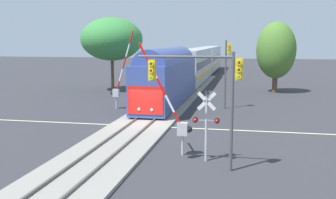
{
  "coord_description": "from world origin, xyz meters",
  "views": [
    {
      "loc": [
        7.41,
        -26.9,
        6.16
      ],
      "look_at": [
        1.98,
        0.07,
        2.0
      ],
      "focal_mm": 41.86,
      "sensor_mm": 36.0,
      "label": 1
    }
  ],
  "objects_px": {
    "crossing_gate_far": "(118,85)",
    "oak_far_right": "(276,50)",
    "commuter_train": "(195,64)",
    "traffic_signal_near_right": "(205,81)",
    "crossing_signal_mast": "(206,118)",
    "traffic_signal_far_side": "(227,63)",
    "oak_behind_train": "(112,39)",
    "crossing_gate_near": "(178,119)"
  },
  "relations": [
    {
      "from": "crossing_signal_mast",
      "to": "traffic_signal_far_side",
      "type": "height_order",
      "value": "traffic_signal_far_side"
    },
    {
      "from": "traffic_signal_far_side",
      "to": "traffic_signal_near_right",
      "type": "xyz_separation_m",
      "value": [
        -0.17,
        -17.34,
        0.15
      ]
    },
    {
      "from": "crossing_gate_far",
      "to": "commuter_train",
      "type": "bearing_deg",
      "value": 80.48
    },
    {
      "from": "crossing_gate_near",
      "to": "oak_far_right",
      "type": "relative_size",
      "value": 0.72
    },
    {
      "from": "commuter_train",
      "to": "oak_far_right",
      "type": "height_order",
      "value": "oak_far_right"
    },
    {
      "from": "traffic_signal_near_right",
      "to": "oak_far_right",
      "type": "xyz_separation_m",
      "value": [
        5.25,
        29.88,
        0.72
      ]
    },
    {
      "from": "crossing_signal_mast",
      "to": "traffic_signal_near_right",
      "type": "height_order",
      "value": "traffic_signal_near_right"
    },
    {
      "from": "oak_behind_train",
      "to": "oak_far_right",
      "type": "distance_m",
      "value": 19.7
    },
    {
      "from": "traffic_signal_far_side",
      "to": "oak_behind_train",
      "type": "relative_size",
      "value": 0.69
    },
    {
      "from": "crossing_gate_far",
      "to": "traffic_signal_far_side",
      "type": "relative_size",
      "value": 1.13
    },
    {
      "from": "commuter_train",
      "to": "oak_behind_train",
      "type": "distance_m",
      "value": 14.71
    },
    {
      "from": "oak_behind_train",
      "to": "crossing_gate_near",
      "type": "bearing_deg",
      "value": -63.6
    },
    {
      "from": "traffic_signal_near_right",
      "to": "crossing_gate_near",
      "type": "bearing_deg",
      "value": 127.18
    },
    {
      "from": "crossing_signal_mast",
      "to": "oak_far_right",
      "type": "relative_size",
      "value": 0.44
    },
    {
      "from": "crossing_gate_far",
      "to": "oak_far_right",
      "type": "distance_m",
      "value": 20.86
    },
    {
      "from": "commuter_train",
      "to": "crossing_gate_far",
      "type": "bearing_deg",
      "value": -99.52
    },
    {
      "from": "traffic_signal_near_right",
      "to": "oak_far_right",
      "type": "distance_m",
      "value": 30.34
    },
    {
      "from": "commuter_train",
      "to": "crossing_gate_far",
      "type": "height_order",
      "value": "crossing_gate_far"
    },
    {
      "from": "commuter_train",
      "to": "crossing_gate_far",
      "type": "relative_size",
      "value": 8.8
    },
    {
      "from": "traffic_signal_far_side",
      "to": "crossing_gate_near",
      "type": "bearing_deg",
      "value": -96.76
    },
    {
      "from": "commuter_train",
      "to": "crossing_gate_near",
      "type": "bearing_deg",
      "value": -83.98
    },
    {
      "from": "oak_behind_train",
      "to": "traffic_signal_near_right",
      "type": "bearing_deg",
      "value": -62.67
    },
    {
      "from": "traffic_signal_near_right",
      "to": "oak_behind_train",
      "type": "relative_size",
      "value": 0.63
    },
    {
      "from": "oak_behind_train",
      "to": "crossing_gate_far",
      "type": "bearing_deg",
      "value": -68.53
    },
    {
      "from": "crossing_signal_mast",
      "to": "oak_behind_train",
      "type": "xyz_separation_m",
      "value": [
        -14.24,
        26.29,
        4.04
      ]
    },
    {
      "from": "traffic_signal_far_side",
      "to": "crossing_gate_far",
      "type": "bearing_deg",
      "value": -168.23
    },
    {
      "from": "oak_far_right",
      "to": "traffic_signal_far_side",
      "type": "bearing_deg",
      "value": -112.05
    },
    {
      "from": "traffic_signal_near_right",
      "to": "oak_far_right",
      "type": "bearing_deg",
      "value": 80.03
    },
    {
      "from": "oak_behind_train",
      "to": "traffic_signal_far_side",
      "type": "bearing_deg",
      "value": -35.41
    },
    {
      "from": "commuter_train",
      "to": "traffic_signal_near_right",
      "type": "relative_size",
      "value": 10.92
    },
    {
      "from": "traffic_signal_far_side",
      "to": "traffic_signal_near_right",
      "type": "bearing_deg",
      "value": -90.57
    },
    {
      "from": "commuter_train",
      "to": "traffic_signal_far_side",
      "type": "height_order",
      "value": "traffic_signal_far_side"
    },
    {
      "from": "crossing_signal_mast",
      "to": "traffic_signal_far_side",
      "type": "xyz_separation_m",
      "value": [
        0.2,
        16.02,
        1.85
      ]
    },
    {
      "from": "crossing_gate_far",
      "to": "traffic_signal_near_right",
      "type": "xyz_separation_m",
      "value": [
        9.44,
        -15.34,
        2.11
      ]
    },
    {
      "from": "crossing_gate_near",
      "to": "crossing_signal_mast",
      "type": "relative_size",
      "value": 1.63
    },
    {
      "from": "traffic_signal_far_side",
      "to": "traffic_signal_near_right",
      "type": "distance_m",
      "value": 17.34
    },
    {
      "from": "commuter_train",
      "to": "crossing_signal_mast",
      "type": "bearing_deg",
      "value": -81.71
    },
    {
      "from": "crossing_gate_near",
      "to": "crossing_signal_mast",
      "type": "height_order",
      "value": "crossing_gate_near"
    },
    {
      "from": "crossing_gate_far",
      "to": "traffic_signal_near_right",
      "type": "distance_m",
      "value": 18.14
    },
    {
      "from": "oak_far_right",
      "to": "commuter_train",
      "type": "bearing_deg",
      "value": 140.09
    },
    {
      "from": "commuter_train",
      "to": "oak_far_right",
      "type": "relative_size",
      "value": 7.39
    },
    {
      "from": "crossing_signal_mast",
      "to": "crossing_gate_near",
      "type": "bearing_deg",
      "value": 152.91
    }
  ]
}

